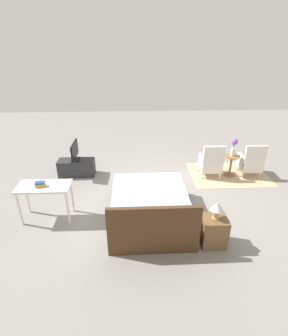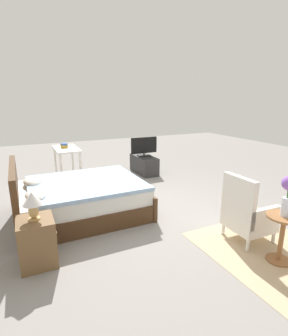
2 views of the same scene
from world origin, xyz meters
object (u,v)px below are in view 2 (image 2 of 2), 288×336
Objects in this scene: table_lamp at (32,202)px; vanity_desk at (67,153)px; bed at (79,199)px; armchair_by_window_right at (247,214)px; tv_flatscreen at (144,146)px; tv_stand at (144,165)px; nightstand at (37,242)px; flower_vase at (288,192)px; book_stack at (64,146)px; side_table at (282,233)px.

table_lamp reaches higher than vanity_desk.
bed reaches higher than table_lamp.
tv_flatscreen is at bearing -3.04° from armchair_by_window_right.
nightstand is at bearing 136.73° from tv_stand.
flower_vase is 2.52× the size of book_stack.
vanity_desk is at bearing -15.68° from nightstand.
flower_vase is 2.86m from table_lamp.
nightstand is at bearing 75.95° from armchair_by_window_right.
flower_vase reaches higher than armchair_by_window_right.
side_table is 4.72m from vanity_desk.
side_table is at bearing -158.71° from book_stack.
side_table is (-0.54, 0.00, -0.01)m from armchair_by_window_right.
table_lamp reaches higher than side_table.
armchair_by_window_right is at bearing -156.02° from book_stack.
armchair_by_window_right is 0.88× the size of vanity_desk.
tv_flatscreen is (3.62, -0.19, 0.32)m from armchair_by_window_right.
armchair_by_window_right reaches higher than table_lamp.
table_lamp is at bearing 136.75° from tv_flatscreen.
armchair_by_window_right is at bearing -132.84° from bed.
tv_stand is (4.16, -0.20, -0.15)m from side_table.
tv_flatscreen is at bearing -2.69° from side_table.
vanity_desk reaches higher than tv_stand.
flower_vase is (-2.29, -1.88, 0.58)m from bed.
table_lamp reaches higher than book_stack.
table_lamp is 0.47× the size of tv_flatscreen.
table_lamp is 0.32× the size of vanity_desk.
tv_stand is at bearing 179.87° from tv_flatscreen.
bed reaches higher than vanity_desk.
vanity_desk is (2.10, -0.18, 0.36)m from bed.
tv_stand is at bearing -3.04° from armchair_by_window_right.
bed is at bearing 175.97° from book_stack.
nightstand is 1.71× the size of table_lamp.
tv_stand is 1.96m from vanity_desk.
side_table is 2.86m from nightstand.
book_stack is (3.25, -0.87, 0.05)m from table_lamp.
book_stack is at bearing -14.94° from nightstand.
side_table is (-2.29, -1.88, 0.07)m from bed.
tv_flatscreen reaches higher than side_table.
bed is 6.08× the size of table_lamp.
tv_flatscreen reaches higher than nightstand.
nightstand is at bearing -90.00° from table_lamp.
nightstand is 0.59× the size of tv_stand.
tv_flatscreen is 1.95m from book_stack.
nightstand is 3.34m from vanity_desk.
side_table is at bearing -114.71° from table_lamp.
flower_vase is 0.46× the size of vanity_desk.
bed is 1.39m from table_lamp.
armchair_by_window_right is (-1.75, -1.88, 0.08)m from bed.
armchair_by_window_right is at bearing 176.96° from tv_stand.
armchair_by_window_right is 1.31× the size of tv_flatscreen.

